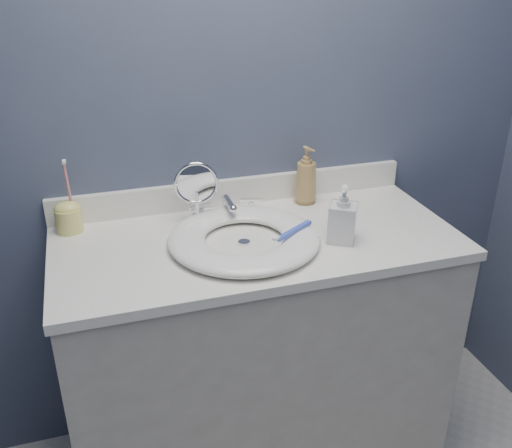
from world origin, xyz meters
name	(u,v)px	position (x,y,z in m)	size (l,w,h in m)	color
back_wall	(232,111)	(0.00, 1.25, 1.20)	(2.20, 0.02, 2.40)	#3F475E
vanity_cabinet	(257,357)	(0.00, 0.97, 0.42)	(1.20, 0.55, 0.85)	beige
countertop	(257,241)	(0.00, 0.97, 0.86)	(1.22, 0.57, 0.03)	white
backsplash	(234,191)	(0.00, 1.24, 0.93)	(1.22, 0.02, 0.09)	white
basin	(244,238)	(-0.05, 0.94, 0.90)	(0.45, 0.45, 0.04)	white
drain	(244,243)	(-0.05, 0.94, 0.88)	(0.04, 0.04, 0.01)	silver
faucet	(227,209)	(-0.05, 1.14, 0.91)	(0.25, 0.13, 0.07)	silver
makeup_mirror	(196,190)	(-0.15, 1.12, 0.99)	(0.14, 0.08, 0.21)	silver
soap_bottle_amber	(306,175)	(0.24, 1.18, 0.98)	(0.08, 0.08, 0.20)	#A4834A
soap_bottle_clear	(343,214)	(0.23, 0.88, 0.97)	(0.08, 0.08, 0.17)	silver
toothbrush_holder	(68,215)	(-0.54, 1.19, 0.93)	(0.08, 0.08, 0.23)	#E5E172
toothbrush_lying	(293,231)	(0.08, 0.90, 0.92)	(0.15, 0.10, 0.02)	blue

